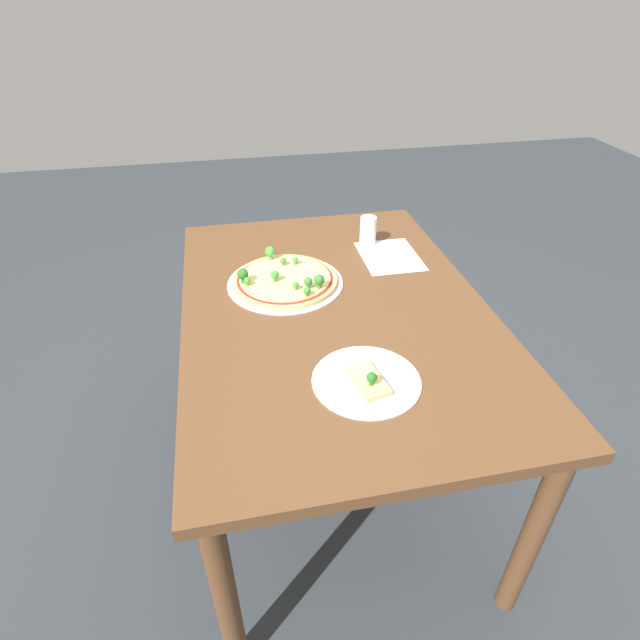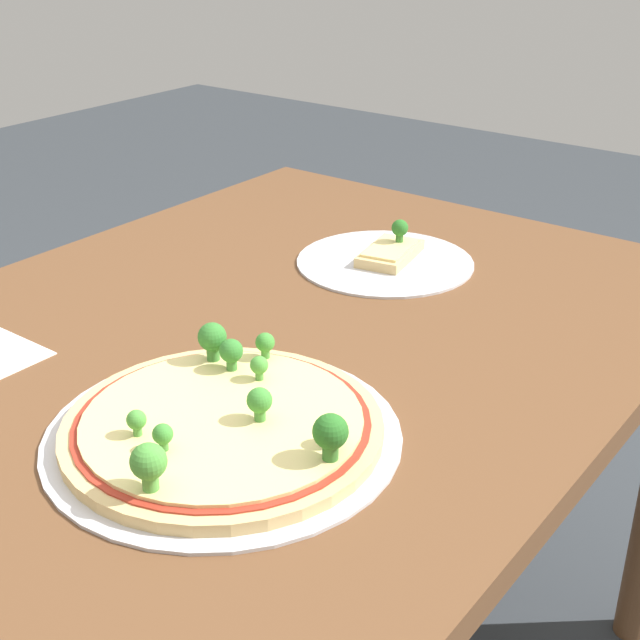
{
  "view_description": "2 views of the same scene",
  "coord_description": "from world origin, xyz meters",
  "views": [
    {
      "loc": [
        -1.26,
        0.3,
        1.6
      ],
      "look_at": [
        -0.09,
        0.07,
        0.76
      ],
      "focal_mm": 28.0,
      "sensor_mm": 36.0,
      "label": 1
    },
    {
      "loc": [
        0.75,
        0.7,
        1.27
      ],
      "look_at": [
        -0.09,
        0.07,
        0.76
      ],
      "focal_mm": 50.0,
      "sensor_mm": 36.0,
      "label": 2
    }
  ],
  "objects": [
    {
      "name": "dining_table",
      "position": [
        0.0,
        0.0,
        0.66
      ],
      "size": [
        1.36,
        0.94,
        0.74
      ],
      "color": "brown",
      "rests_on": "ground_plane"
    },
    {
      "name": "pizza_tray_whole",
      "position": [
        0.17,
        0.13,
        0.76
      ],
      "size": [
        0.38,
        0.38,
        0.07
      ],
      "color": "silver",
      "rests_on": "dining_table"
    },
    {
      "name": "pizza_tray_slice",
      "position": [
        -0.36,
        0.0,
        0.75
      ],
      "size": [
        0.28,
        0.28,
        0.06
      ],
      "color": "silver",
      "rests_on": "dining_table"
    }
  ]
}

